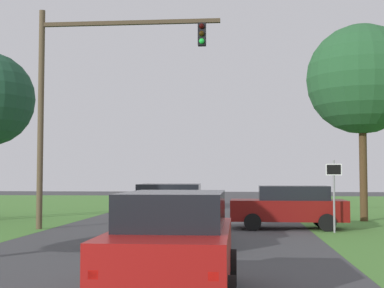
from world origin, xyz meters
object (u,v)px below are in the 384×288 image
at_px(red_suv_near, 174,244).
at_px(traffic_light, 83,85).
at_px(pickup_truck_lead, 170,213).
at_px(oak_tree_right, 362,79).
at_px(crossing_suv_far, 289,206).
at_px(keep_moving_sign, 334,187).

xyz_separation_m(red_suv_near, traffic_light, (-5.20, 12.28, 4.82)).
bearing_deg(pickup_truck_lead, oak_tree_right, 50.42).
bearing_deg(oak_tree_right, red_suv_near, -111.73).
relative_size(pickup_truck_lead, crossing_suv_far, 1.23).
distance_m(red_suv_near, pickup_truck_lead, 7.80).
distance_m(traffic_light, keep_moving_sign, 10.67).
height_order(pickup_truck_lead, keep_moving_sign, keep_moving_sign).
bearing_deg(crossing_suv_far, oak_tree_right, 46.83).
relative_size(traffic_light, keep_moving_sign, 3.27).
height_order(red_suv_near, keep_moving_sign, keep_moving_sign).
relative_size(traffic_light, oak_tree_right, 0.95).
bearing_deg(pickup_truck_lead, red_suv_near, -82.30).
bearing_deg(pickup_truck_lead, crossing_suv_far, 53.32).
distance_m(keep_moving_sign, crossing_suv_far, 2.29).
bearing_deg(oak_tree_right, traffic_light, -157.22).
height_order(traffic_light, oak_tree_right, oak_tree_right).
xyz_separation_m(keep_moving_sign, oak_tree_right, (2.28, 5.54, 5.00)).
relative_size(red_suv_near, pickup_truck_lead, 0.81).
relative_size(traffic_light, crossing_suv_far, 1.93).
xyz_separation_m(oak_tree_right, crossing_suv_far, (-3.83, -4.09, -5.82)).
height_order(red_suv_near, crossing_suv_far, red_suv_near).
bearing_deg(pickup_truck_lead, keep_moving_sign, 35.73).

